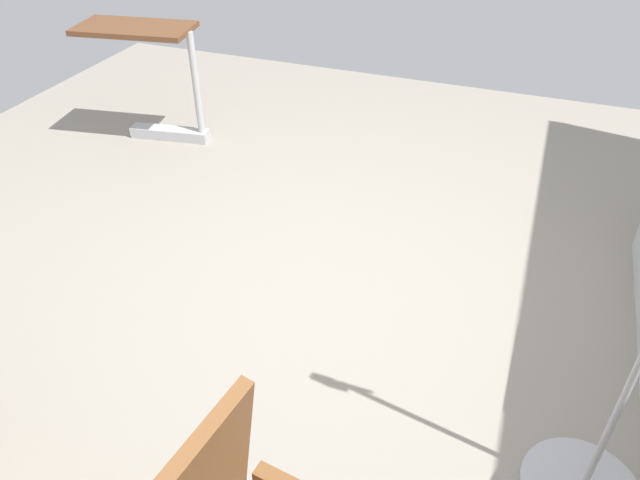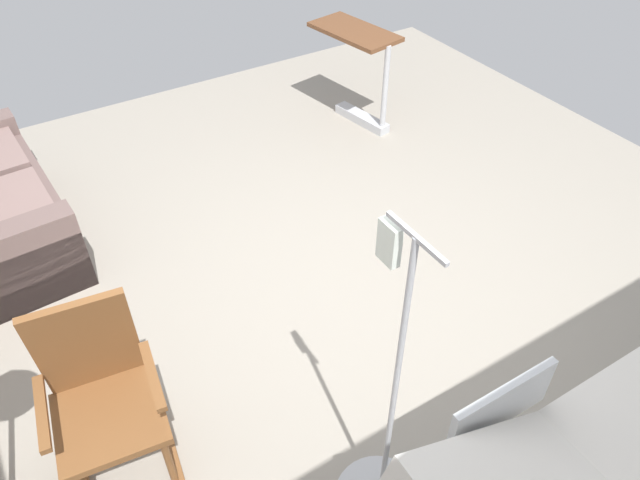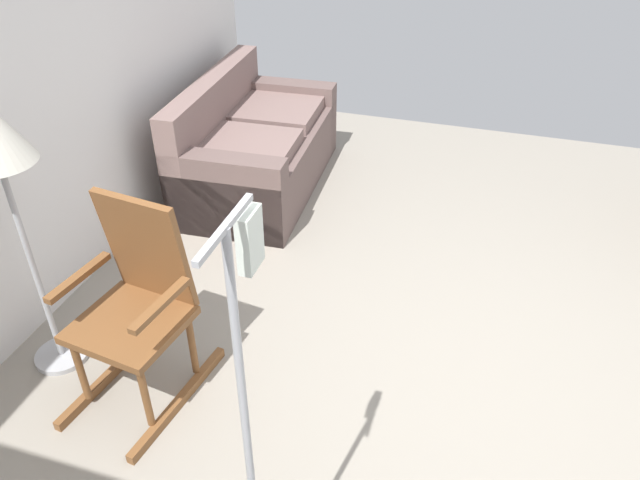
# 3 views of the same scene
# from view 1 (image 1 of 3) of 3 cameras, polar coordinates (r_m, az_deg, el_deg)

# --- Properties ---
(ground_plane) EXTENTS (6.51, 6.51, 0.00)m
(ground_plane) POSITION_cam_1_polar(r_m,az_deg,el_deg) (3.04, -1.12, -6.56)
(ground_plane) COLOR gray
(overbed_table) EXTENTS (0.87, 0.53, 0.84)m
(overbed_table) POSITION_cam_1_polar(r_m,az_deg,el_deg) (4.60, -15.71, 15.39)
(overbed_table) COLOR #B2B5BA
(overbed_table) RESTS_ON ground
(iv_pole) EXTENTS (0.44, 0.44, 1.69)m
(iv_pole) POSITION_cam_1_polar(r_m,az_deg,el_deg) (2.40, 24.84, -17.89)
(iv_pole) COLOR #B2B5BA
(iv_pole) RESTS_ON ground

